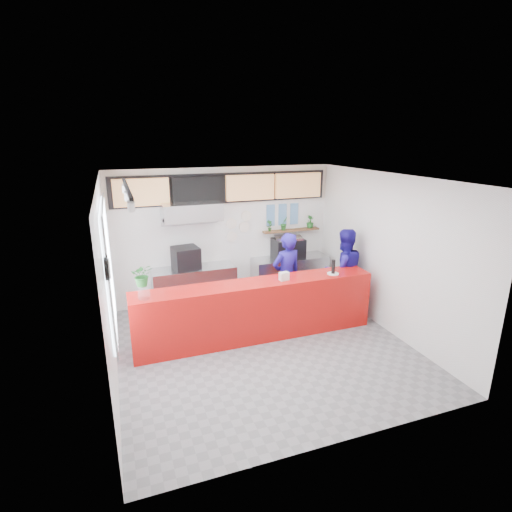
{
  "coord_description": "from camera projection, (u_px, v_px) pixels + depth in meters",
  "views": [
    {
      "loc": [
        -2.3,
        -5.97,
        3.65
      ],
      "look_at": [
        0.1,
        0.7,
        1.5
      ],
      "focal_mm": 28.0,
      "sensor_mm": 36.0,
      "label": 1
    }
  ],
  "objects": [
    {
      "name": "herb_d",
      "position": [
        310.0,
        222.0,
        9.54
      ],
      "size": [
        0.22,
        0.21,
        0.3
      ],
      "primitive_type": "imported",
      "rotation": [
        0.0,
        0.0,
        0.42
      ],
      "color": "#215F22",
      "rests_on": "herb_shelf"
    },
    {
      "name": "extraction_hood",
      "position": [
        191.0,
        211.0,
        8.24
      ],
      "size": [
        1.2,
        0.7,
        0.35
      ],
      "primitive_type": "cube",
      "color": "#B2B5BA",
      "rests_on": "ceiling"
    },
    {
      "name": "pepper_mill",
      "position": [
        333.0,
        267.0,
        7.6
      ],
      "size": [
        0.08,
        0.08,
        0.27
      ],
      "primitive_type": "cylinder",
      "rotation": [
        0.0,
        0.0,
        -0.22
      ],
      "color": "black",
      "rests_on": "white_plate"
    },
    {
      "name": "napkin_holder",
      "position": [
        284.0,
        276.0,
        7.3
      ],
      "size": [
        0.19,
        0.13,
        0.15
      ],
      "primitive_type": "cube",
      "rotation": [
        0.0,
        0.0,
        0.14
      ],
      "color": "silver",
      "rests_on": "service_counter"
    },
    {
      "name": "photo_frame_b",
      "position": [
        283.0,
        209.0,
        9.29
      ],
      "size": [
        0.2,
        0.02,
        0.25
      ],
      "primitive_type": "cube",
      "color": "#598CBF",
      "rests_on": "wall_back"
    },
    {
      "name": "menu_board_mid_left",
      "position": [
        198.0,
        190.0,
        8.39
      ],
      "size": [
        1.1,
        0.1,
        0.55
      ],
      "primitive_type": "cube",
      "color": "black",
      "rests_on": "wall_back"
    },
    {
      "name": "staff_right",
      "position": [
        343.0,
        271.0,
        8.37
      ],
      "size": [
        0.92,
        0.73,
        1.83
      ],
      "primitive_type": "imported",
      "rotation": [
        0.0,
        0.0,
        3.1
      ],
      "color": "navy",
      "rests_on": "ground"
    },
    {
      "name": "service_counter",
      "position": [
        256.0,
        310.0,
        7.38
      ],
      "size": [
        4.5,
        0.6,
        1.1
      ],
      "primitive_type": "cube",
      "color": "#B3100C",
      "rests_on": "ground"
    },
    {
      "name": "dec_plate_a",
      "position": [
        231.0,
        224.0,
        8.95
      ],
      "size": [
        0.24,
        0.03,
        0.24
      ],
      "primitive_type": "cylinder",
      "rotation": [
        1.57,
        0.0,
        0.0
      ],
      "color": "silver",
      "rests_on": "wall_back"
    },
    {
      "name": "photo_frame_d",
      "position": [
        271.0,
        221.0,
        9.26
      ],
      "size": [
        0.2,
        0.02,
        0.25
      ],
      "primitive_type": "cube",
      "color": "#598CBF",
      "rests_on": "wall_back"
    },
    {
      "name": "wall_right",
      "position": [
        387.0,
        254.0,
        7.56
      ],
      "size": [
        0.0,
        5.0,
        5.0
      ],
      "primitive_type": "plane",
      "rotation": [
        1.57,
        0.0,
        -1.57
      ],
      "color": "white",
      "rests_on": "ground"
    },
    {
      "name": "herb_a",
      "position": [
        270.0,
        226.0,
        9.2
      ],
      "size": [
        0.16,
        0.13,
        0.27
      ],
      "primitive_type": "imported",
      "rotation": [
        0.0,
        0.0,
        0.27
      ],
      "color": "#215F22",
      "rests_on": "herb_shelf"
    },
    {
      "name": "dec_plate_c",
      "position": [
        232.0,
        237.0,
        9.03
      ],
      "size": [
        0.24,
        0.03,
        0.24
      ],
      "primitive_type": "cylinder",
      "rotation": [
        1.57,
        0.0,
        0.0
      ],
      "color": "silver",
      "rests_on": "wall_back"
    },
    {
      "name": "prep_bench",
      "position": [
        195.0,
        287.0,
        8.77
      ],
      "size": [
        1.8,
        0.6,
        0.9
      ],
      "primitive_type": "cube",
      "color": "#B2B5BA",
      "rests_on": "ground"
    },
    {
      "name": "staff_center",
      "position": [
        286.0,
        276.0,
        8.13
      ],
      "size": [
        0.73,
        0.55,
        1.8
      ],
      "primitive_type": "imported",
      "rotation": [
        0.0,
        0.0,
        3.33
      ],
      "color": "navy",
      "rests_on": "ground"
    },
    {
      "name": "photo_frame_f",
      "position": [
        294.0,
        219.0,
        9.46
      ],
      "size": [
        0.2,
        0.02,
        0.25
      ],
      "primitive_type": "cube",
      "color": "#598CBF",
      "rests_on": "wall_back"
    },
    {
      "name": "window_pane",
      "position": [
        108.0,
        267.0,
        6.16
      ],
      "size": [
        0.04,
        2.2,
        1.9
      ],
      "primitive_type": "cube",
      "color": "silver",
      "rests_on": "wall_left"
    },
    {
      "name": "glass_vase",
      "position": [
        144.0,
        292.0,
        6.46
      ],
      "size": [
        0.22,
        0.22,
        0.23
      ],
      "primitive_type": "cylinder",
      "rotation": [
        0.0,
        0.0,
        0.18
      ],
      "color": "silver",
      "rests_on": "service_counter"
    },
    {
      "name": "floor",
      "position": [
        264.0,
        347.0,
        7.18
      ],
      "size": [
        5.0,
        5.0,
        0.0
      ],
      "primitive_type": "plane",
      "color": "slate",
      "rests_on": "ground"
    },
    {
      "name": "menu_board_mid_right",
      "position": [
        250.0,
        187.0,
        8.77
      ],
      "size": [
        1.1,
        0.1,
        0.55
      ],
      "primitive_type": "cube",
      "color": "tan",
      "rests_on": "wall_back"
    },
    {
      "name": "herb_shelf",
      "position": [
        291.0,
        230.0,
        9.43
      ],
      "size": [
        1.4,
        0.18,
        0.04
      ],
      "primitive_type": "cube",
      "color": "brown",
      "rests_on": "wall_back"
    },
    {
      "name": "menu_board_far_left",
      "position": [
        141.0,
        192.0,
        8.02
      ],
      "size": [
        1.1,
        0.1,
        0.55
      ],
      "primitive_type": "cube",
      "color": "tan",
      "rests_on": "wall_back"
    },
    {
      "name": "photo_frame_e",
      "position": [
        282.0,
        220.0,
        9.36
      ],
      "size": [
        0.2,
        0.02,
        0.25
      ],
      "primitive_type": "cube",
      "color": "#598CBF",
      "rests_on": "wall_back"
    },
    {
      "name": "ceiling",
      "position": [
        265.0,
        178.0,
        6.31
      ],
      "size": [
        5.0,
        5.0,
        0.0
      ],
      "primitive_type": "plane",
      "rotation": [
        3.14,
        0.0,
        0.0
      ],
      "color": "silver"
    },
    {
      "name": "herb_b",
      "position": [
        284.0,
        223.0,
        9.31
      ],
      "size": [
        0.21,
        0.19,
        0.32
      ],
      "primitive_type": "imported",
      "rotation": [
        0.0,
        0.0,
        0.36
      ],
      "color": "#215F22",
      "rests_on": "herb_shelf"
    },
    {
      "name": "photo_frame_c",
      "position": [
        294.0,
        208.0,
        9.39
      ],
      "size": [
        0.2,
        0.02,
        0.25
      ],
      "primitive_type": "cube",
      "color": "#598CBF",
      "rests_on": "wall_back"
    },
    {
      "name": "photo_frame_a",
      "position": [
        271.0,
        210.0,
        9.19
      ],
      "size": [
        0.2,
        0.02,
        0.25
      ],
      "primitive_type": "cube",
      "color": "#598CBF",
      "rests_on": "wall_back"
    },
    {
      "name": "panini_oven",
      "position": [
        186.0,
        258.0,
        8.52
      ],
      "size": [
        0.59,
        0.59,
        0.47
      ],
      "primitive_type": "cube",
      "rotation": [
        0.0,
        0.0,
        0.13
      ],
      "color": "black",
      "rests_on": "prep_bench"
    },
    {
      "name": "basil_vase",
      "position": [
        142.0,
        275.0,
        6.38
      ],
      "size": [
        0.35,
        0.31,
        0.37
      ],
      "primitive_type": "imported",
      "rotation": [
        0.0,
        0.0,
        -0.05
      ],
      "color": "#215F22",
      "rests_on": "glass_vase"
    },
    {
      "name": "wall_back",
      "position": [
        225.0,
        235.0,
        9.0
      ],
      "size": [
        5.0,
        0.0,
        5.0
      ],
      "primitive_type": "plane",
      "rotation": [
        1.57,
        0.0,
        0.0
      ],
      "color": "white",
      "rests_on": "ground"
    },
    {
      "name": "menu_board_far_right",
      "position": [
        298.0,
        185.0,
        9.15
      ],
      "size": [
        1.1,
        0.1,
        0.55
      ],
      "primitive_type": "cube",
      "color": "tan",
      "rests_on": "wall_back"
    },
    {
      "name": "cream_band",
      "position": [
        224.0,
        186.0,
        8.67
      ],
      "size": [
        5.0,
        0.02,
        0.8
      ],
      "primitive_type": "cube",
      "color": "beige",
      "rests_on": "wall_back"
    },
    {
      "name": "window_frame",
      "position": [
        110.0,
        267.0,
        6.16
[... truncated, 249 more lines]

